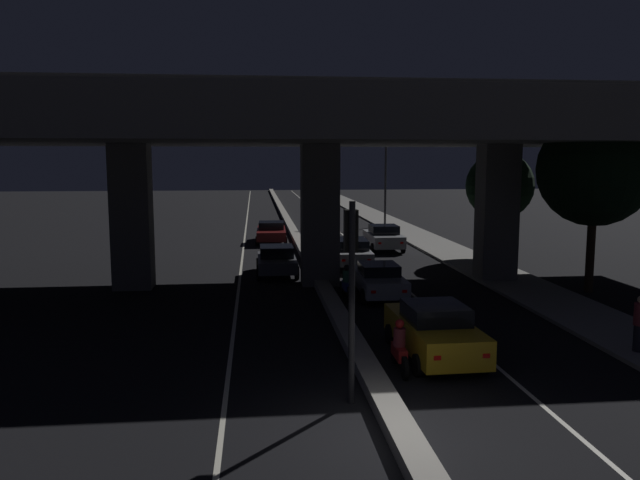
% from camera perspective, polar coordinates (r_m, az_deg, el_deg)
% --- Properties ---
extents(ground_plane, '(200.00, 200.00, 0.00)m').
position_cam_1_polar(ground_plane, '(13.05, 7.52, -17.75)').
color(ground_plane, black).
extents(lane_line_left_inner, '(0.12, 126.00, 0.00)m').
position_cam_1_polar(lane_line_left_inner, '(46.80, -6.86, 0.59)').
color(lane_line_left_inner, beige).
rests_on(lane_line_left_inner, ground_plane).
extents(lane_line_right_inner, '(0.12, 126.00, 0.00)m').
position_cam_1_polar(lane_line_right_inner, '(47.24, 1.86, 0.70)').
color(lane_line_right_inner, beige).
rests_on(lane_line_right_inner, ground_plane).
extents(median_divider, '(0.62, 126.00, 0.32)m').
position_cam_1_polar(median_divider, '(46.87, -2.48, 0.83)').
color(median_divider, gray).
rests_on(median_divider, ground_plane).
extents(sidewalk_right, '(2.97, 126.00, 0.13)m').
position_cam_1_polar(sidewalk_right, '(41.47, 10.13, -0.27)').
color(sidewalk_right, gray).
rests_on(sidewalk_right, ground_plane).
extents(elevated_overpass, '(38.05, 13.00, 9.01)m').
position_cam_1_polar(elevated_overpass, '(27.29, -0.45, 10.41)').
color(elevated_overpass, '#5B5956').
rests_on(elevated_overpass, ground_plane).
extents(traffic_light_left_of_median, '(0.30, 0.49, 4.62)m').
position_cam_1_polar(traffic_light_left_of_median, '(13.97, 2.87, -2.40)').
color(traffic_light_left_of_median, black).
rests_on(traffic_light_left_of_median, ground_plane).
extents(street_lamp, '(2.10, 0.32, 7.40)m').
position_cam_1_polar(street_lamp, '(52.18, 5.70, 6.15)').
color(street_lamp, '#2D2D30').
rests_on(street_lamp, ground_plane).
extents(car_taxi_yellow_lead, '(2.05, 4.47, 1.56)m').
position_cam_1_polar(car_taxi_yellow_lead, '(17.87, 10.38, -8.14)').
color(car_taxi_yellow_lead, gold).
rests_on(car_taxi_yellow_lead, ground_plane).
extents(car_silver_second, '(1.87, 4.37, 1.36)m').
position_cam_1_polar(car_silver_second, '(25.33, 5.36, -3.60)').
color(car_silver_second, gray).
rests_on(car_silver_second, ground_plane).
extents(car_silver_third, '(2.09, 4.82, 1.45)m').
position_cam_1_polar(car_silver_third, '(32.38, 2.85, -1.06)').
color(car_silver_third, gray).
rests_on(car_silver_third, ground_plane).
extents(car_silver_fourth, '(2.04, 4.45, 1.52)m').
position_cam_1_polar(car_silver_fourth, '(38.45, 5.82, 0.26)').
color(car_silver_fourth, gray).
rests_on(car_silver_fourth, ground_plane).
extents(car_grey_lead_oncoming, '(1.96, 3.93, 1.36)m').
position_cam_1_polar(car_grey_lead_oncoming, '(30.06, -3.98, -1.83)').
color(car_grey_lead_oncoming, '#515459').
rests_on(car_grey_lead_oncoming, ground_plane).
extents(car_dark_red_second_oncoming, '(2.13, 4.68, 1.37)m').
position_cam_1_polar(car_dark_red_second_oncoming, '(41.75, -4.48, 0.75)').
color(car_dark_red_second_oncoming, '#591414').
rests_on(car_dark_red_second_oncoming, ground_plane).
extents(motorcycle_red_filtering_near, '(0.32, 1.87, 1.40)m').
position_cam_1_polar(motorcycle_red_filtering_near, '(16.66, 7.28, -9.88)').
color(motorcycle_red_filtering_near, black).
rests_on(motorcycle_red_filtering_near, ground_plane).
extents(motorcycle_blue_filtering_mid, '(0.33, 1.81, 1.38)m').
position_cam_1_polar(motorcycle_blue_filtering_mid, '(24.83, 2.46, -4.06)').
color(motorcycle_blue_filtering_mid, black).
rests_on(motorcycle_blue_filtering_mid, ground_plane).
extents(pedestrian_on_sidewalk, '(0.35, 0.35, 1.60)m').
position_cam_1_polar(pedestrian_on_sidewalk, '(19.87, 27.19, -6.83)').
color(pedestrian_on_sidewalk, black).
rests_on(pedestrian_on_sidewalk, sidewalk_right).
extents(roadside_tree_kerbside_near, '(4.65, 4.65, 7.43)m').
position_cam_1_polar(roadside_tree_kerbside_near, '(27.99, 23.85, 5.88)').
color(roadside_tree_kerbside_near, '#2D2116').
rests_on(roadside_tree_kerbside_near, ground_plane).
extents(roadside_tree_kerbside_mid, '(3.76, 3.76, 5.93)m').
position_cam_1_polar(roadside_tree_kerbside_mid, '(36.34, 16.11, 4.78)').
color(roadside_tree_kerbside_mid, '#2D2116').
rests_on(roadside_tree_kerbside_mid, ground_plane).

